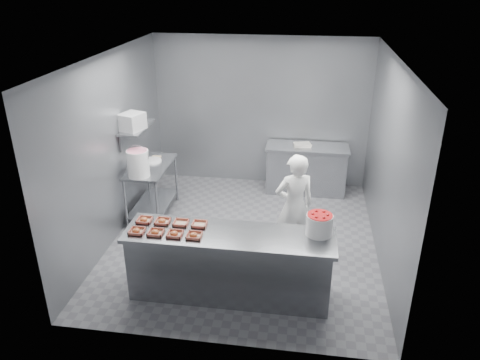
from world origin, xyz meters
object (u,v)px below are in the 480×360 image
object	(u,v)px
tray_5	(162,221)
appliance	(132,122)
tray_7	(199,224)
service_counter	(230,264)
back_counter	(306,169)
tray_0	(137,231)
tray_2	(175,234)
strawberry_tub	(319,224)
tray_4	(144,220)
tray_1	(156,232)
tray_3	(194,235)
glaze_bucket	(138,163)
tray_6	(181,223)
prep_table	(152,182)
worker	(294,206)

from	to	relation	value
tray_5	appliance	world-z (taller)	appliance
tray_5	tray_7	distance (m)	0.48
service_counter	appliance	world-z (taller)	appliance
back_counter	tray_0	world-z (taller)	tray_0
service_counter	tray_2	xyz separation A→B (m)	(-0.65, -0.14, 0.47)
tray_5	strawberry_tub	world-z (taller)	strawberry_tub
back_counter	tray_0	size ratio (longest dim) A/B	8.01
appliance	tray_2	bearing A→B (deg)	-38.84
strawberry_tub	tray_0	bearing A→B (deg)	-172.52
tray_0	appliance	xyz separation A→B (m)	(-0.69, 1.91, 0.77)
tray_4	tray_7	world-z (taller)	tray_4
tray_4	strawberry_tub	world-z (taller)	strawberry_tub
appliance	tray_1	bearing A→B (deg)	-44.36
tray_3	glaze_bucket	bearing A→B (deg)	127.62
tray_2	tray_5	bearing A→B (deg)	130.58
glaze_bucket	strawberry_tub	bearing A→B (deg)	-26.23
tray_2	strawberry_tub	size ratio (longest dim) A/B	0.58
tray_0	tray_6	world-z (taller)	tray_0
appliance	tray_5	bearing A→B (deg)	-40.62
prep_table	tray_2	world-z (taller)	tray_2
tray_1	tray_7	bearing A→B (deg)	30.12
tray_2	tray_3	bearing A→B (deg)	0.00
tray_0	tray_4	size ratio (longest dim) A/B	1.00
tray_2	worker	xyz separation A→B (m)	(1.40, 1.22, -0.14)
service_counter	tray_1	xyz separation A→B (m)	(-0.89, -0.14, 0.47)
appliance	tray_3	bearing A→B (deg)	-33.90
tray_0	back_counter	bearing A→B (deg)	59.10
service_counter	appliance	size ratio (longest dim) A/B	7.40
tray_2	tray_5	xyz separation A→B (m)	(-0.24, 0.28, 0.00)
tray_1	appliance	distance (m)	2.27
tray_3	back_counter	bearing A→B (deg)	68.89
tray_2	strawberry_tub	xyz separation A→B (m)	(1.73, 0.29, 0.12)
tray_0	tray_4	distance (m)	0.28
back_counter	appliance	size ratio (longest dim) A/B	4.27
tray_4	glaze_bucket	bearing A→B (deg)	111.94
glaze_bucket	back_counter	bearing A→B (deg)	33.99
tray_1	tray_7	xyz separation A→B (m)	(0.48, 0.28, -0.00)
service_counter	worker	size ratio (longest dim) A/B	1.66
tray_1	tray_6	bearing A→B (deg)	49.07
tray_3	glaze_bucket	size ratio (longest dim) A/B	0.36
prep_table	tray_1	size ratio (longest dim) A/B	6.40
service_counter	tray_2	distance (m)	0.81
tray_3	appliance	world-z (taller)	appliance
back_counter	tray_2	size ratio (longest dim) A/B	8.01
service_counter	tray_7	bearing A→B (deg)	160.96
back_counter	worker	world-z (taller)	worker
service_counter	tray_5	xyz separation A→B (m)	(-0.89, 0.14, 0.47)
tray_1	tray_7	distance (m)	0.56
back_counter	tray_6	distance (m)	3.50
strawberry_tub	appliance	world-z (taller)	appliance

